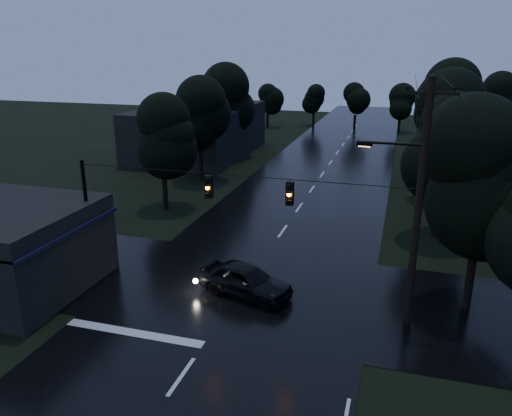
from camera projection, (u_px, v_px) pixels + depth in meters
The scene contains 16 objects.
main_road at pixel (312, 189), 40.21m from camera, with size 12.00×120.00×0.02m, color black.
cross_street at pixel (243, 288), 23.80m from camera, with size 60.00×9.00×0.02m, color black.
building_far_right at pixel (497, 163), 39.37m from camera, with size 10.00×14.00×4.40m, color black.
building_far_left at pixel (198, 131), 52.34m from camera, with size 10.00×16.00×5.00m, color black.
utility_pole_main at pixel (416, 202), 19.25m from camera, with size 3.50×0.30×10.00m.
utility_pole_far at pixel (426, 153), 34.93m from camera, with size 2.00×0.30×7.50m.
anchor_pole_left at pixel (88, 221), 23.99m from camera, with size 0.18×0.18×6.00m, color black.
span_signals at pixel (247, 189), 21.11m from camera, with size 15.00×0.37×1.12m.
tree_corner_near at pixel (485, 176), 20.14m from camera, with size 4.48×4.48×9.44m.
tree_left_a at pixel (162, 136), 33.73m from camera, with size 3.92×3.92×8.26m.
tree_left_b at pixel (199, 115), 41.07m from camera, with size 4.20×4.20×8.85m.
tree_left_c at pixel (232, 98), 50.23m from camera, with size 4.48×4.48×9.44m.
tree_right_a at pixel (444, 144), 28.73m from camera, with size 4.20×4.20×8.85m.
tree_right_b at pixel (447, 119), 35.75m from camera, with size 4.48×4.48×9.44m.
tree_right_c at pixel (447, 101), 44.58m from camera, with size 4.76×4.76×10.03m.
car at pixel (245, 280), 22.94m from camera, with size 1.80×4.47×1.52m, color black.
Camera 1 is at (6.70, -8.38, 11.01)m, focal length 35.00 mm.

